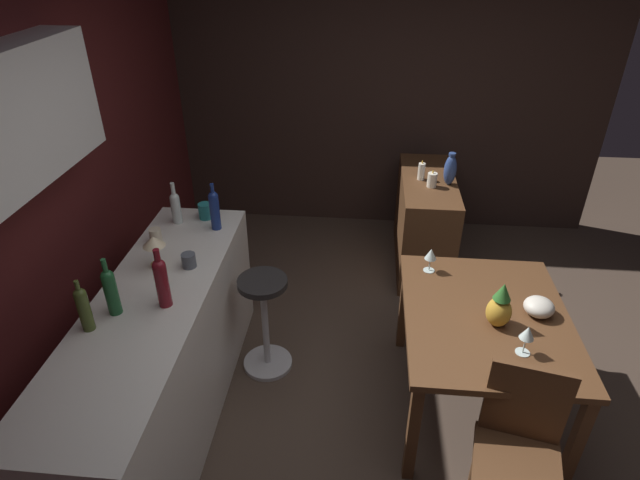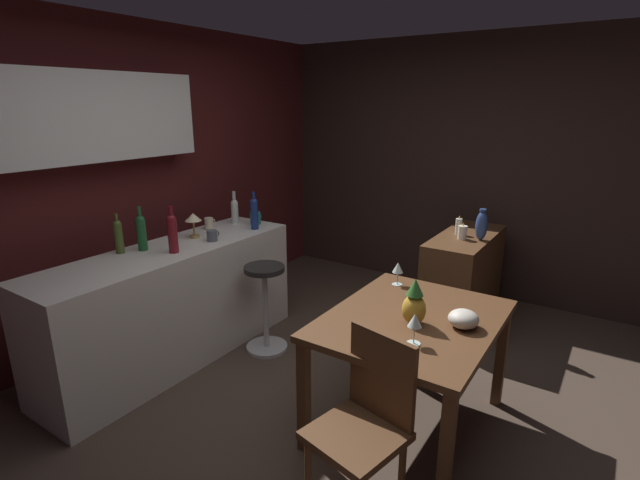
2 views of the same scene
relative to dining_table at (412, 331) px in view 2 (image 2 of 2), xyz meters
name	(u,v)px [view 2 (image 2 of 2)]	position (x,y,z in m)	size (l,w,h in m)	color
ground_plane	(337,406)	(-0.09, 0.46, -0.65)	(9.00, 9.00, 0.00)	#47382D
wall_kitchen_back	(116,172)	(-0.15, 2.54, 0.76)	(5.20, 0.33, 2.60)	#4C1919
wall_side_right	(440,166)	(2.46, 0.76, 0.65)	(0.10, 4.40, 2.60)	#33231E
dining_table	(412,331)	(0.00, 0.00, 0.00)	(1.17, 0.93, 0.74)	#56351E
kitchen_counter	(174,304)	(-0.24, 1.86, -0.20)	(2.10, 0.60, 0.90)	silver
sideboard_cabinet	(463,278)	(1.66, 0.19, -0.24)	(1.10, 0.44, 0.82)	#56351E
chair_near_window	(366,420)	(-0.69, -0.06, -0.15)	(0.48, 0.48, 0.91)	#56351E
bar_stool	(265,306)	(0.24, 1.34, -0.27)	(0.34, 0.34, 0.72)	#262323
wine_glass_left	(398,268)	(0.42, 0.29, 0.21)	(0.07, 0.07, 0.16)	silver
wine_glass_right	(415,322)	(-0.30, -0.13, 0.22)	(0.07, 0.07, 0.17)	silver
pineapple_centerpiece	(414,305)	(-0.08, -0.03, 0.21)	(0.14, 0.14, 0.27)	gold
fruit_bowl	(463,319)	(0.03, -0.28, 0.14)	(0.17, 0.17, 0.10)	beige
wine_bottle_ruby	(172,231)	(-0.28, 1.75, 0.41)	(0.07, 0.07, 0.35)	maroon
wine_bottle_clear	(235,210)	(0.60, 1.98, 0.37)	(0.06, 0.06, 0.29)	silver
wine_bottle_green	(141,231)	(-0.36, 1.99, 0.40)	(0.07, 0.07, 0.33)	#1E592D
wine_bottle_olive	(118,235)	(-0.50, 2.06, 0.38)	(0.06, 0.06, 0.29)	#475623
wine_bottle_cobalt	(254,212)	(0.55, 1.69, 0.40)	(0.07, 0.07, 0.33)	navy
cup_slate	(212,236)	(0.09, 1.74, 0.29)	(0.12, 0.08, 0.09)	#515660
cup_teal	(255,218)	(0.68, 1.80, 0.30)	(0.13, 0.09, 0.11)	teal
cup_cream	(209,223)	(0.34, 2.03, 0.30)	(0.11, 0.07, 0.10)	beige
counter_lamp	(193,219)	(0.08, 1.92, 0.40)	(0.13, 0.13, 0.20)	#A58447
pillar_candle_tall	(459,226)	(1.64, 0.27, 0.24)	(0.06, 0.06, 0.17)	white
pillar_candle_short	(462,232)	(1.51, 0.19, 0.23)	(0.08, 0.08, 0.14)	white
vase_ceramic_blue	(482,225)	(1.56, 0.05, 0.30)	(0.10, 0.10, 0.27)	#334C8C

